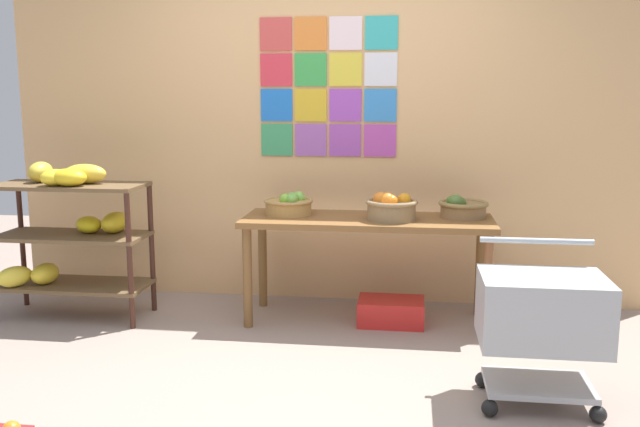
% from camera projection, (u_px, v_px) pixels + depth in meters
% --- Properties ---
extents(ground, '(9.20, 9.20, 0.00)m').
position_uv_depth(ground, '(287.00, 387.00, 3.54)').
color(ground, gray).
extents(back_wall_with_art, '(4.65, 0.07, 2.73)m').
position_uv_depth(back_wall_with_art, '(326.00, 113.00, 4.90)').
color(back_wall_with_art, '#DEAC71').
rests_on(back_wall_with_art, ground).
extents(banana_shelf_unit, '(1.00, 0.51, 1.05)m').
position_uv_depth(banana_shelf_unit, '(70.00, 225.00, 4.57)').
color(banana_shelf_unit, '#3E2118').
rests_on(banana_shelf_unit, ground).
extents(display_table, '(1.64, 0.58, 0.70)m').
position_uv_depth(display_table, '(367.00, 231.00, 4.49)').
color(display_table, brown).
rests_on(display_table, ground).
extents(fruit_basket_right, '(0.33, 0.33, 0.15)m').
position_uv_depth(fruit_basket_right, '(289.00, 205.00, 4.59)').
color(fruit_basket_right, '#B38747').
rests_on(fruit_basket_right, display_table).
extents(fruit_basket_centre, '(0.33, 0.33, 0.16)m').
position_uv_depth(fruit_basket_centre, '(462.00, 208.00, 4.48)').
color(fruit_basket_centre, olive).
rests_on(fruit_basket_centre, display_table).
extents(fruit_basket_back_left, '(0.34, 0.34, 0.18)m').
position_uv_depth(fruit_basket_back_left, '(391.00, 207.00, 4.38)').
color(fruit_basket_back_left, olive).
rests_on(fruit_basket_back_left, display_table).
extents(produce_crate_under_table, '(0.43, 0.29, 0.17)m').
position_uv_depth(produce_crate_under_table, '(391.00, 312.00, 4.51)').
color(produce_crate_under_table, red).
rests_on(produce_crate_under_table, ground).
extents(shopping_cart, '(0.59, 0.47, 0.78)m').
position_uv_depth(shopping_cart, '(542.00, 316.00, 3.28)').
color(shopping_cart, black).
rests_on(shopping_cart, ground).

